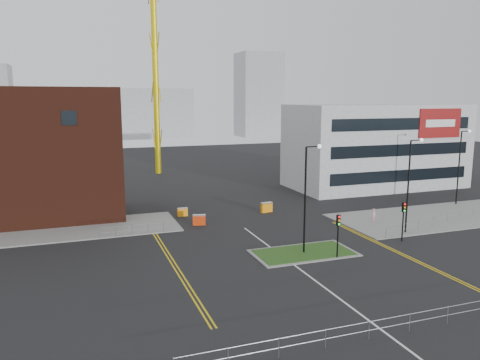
# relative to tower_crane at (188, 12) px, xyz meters

# --- Properties ---
(ground) EXTENTS (200.00, 200.00, 0.00)m
(ground) POSITION_rel_tower_crane_xyz_m (-3.50, -53.43, -26.98)
(ground) COLOR black
(ground) RESTS_ON ground
(pavement_left) EXTENTS (28.00, 8.00, 0.12)m
(pavement_left) POSITION_rel_tower_crane_xyz_m (-23.50, -31.43, -26.92)
(pavement_left) COLOR slate
(pavement_left) RESTS_ON ground
(pavement_right) EXTENTS (24.00, 10.00, 0.12)m
(pavement_right) POSITION_rel_tower_crane_xyz_m (18.50, -39.43, -26.92)
(pavement_right) COLOR slate
(pavement_right) RESTS_ON ground
(island_kerb) EXTENTS (8.60, 4.60, 0.08)m
(island_kerb) POSITION_rel_tower_crane_xyz_m (-1.50, -45.43, -26.94)
(island_kerb) COLOR slate
(island_kerb) RESTS_ON ground
(grass_island) EXTENTS (8.00, 4.00, 0.12)m
(grass_island) POSITION_rel_tower_crane_xyz_m (-1.50, -45.43, -26.92)
(grass_island) COLOR #214617
(grass_island) RESTS_ON ground
(brick_building) EXTENTS (24.20, 10.07, 14.24)m
(brick_building) POSITION_rel_tower_crane_xyz_m (-26.47, -25.43, -20.13)
(brick_building) COLOR #461C11
(brick_building) RESTS_ON ground
(office_block) EXTENTS (25.00, 12.20, 12.00)m
(office_block) POSITION_rel_tower_crane_xyz_m (22.51, -21.46, -20.97)
(office_block) COLOR #A0A3A5
(office_block) RESTS_ON ground
(tower_crane) EXTENTS (51.25, 15.47, 39.15)m
(tower_crane) POSITION_rel_tower_crane_xyz_m (0.00, 0.00, 0.00)
(tower_crane) COLOR yellow
(tower_crane) RESTS_ON ground
(streetlamp_island) EXTENTS (1.46, 0.36, 9.18)m
(streetlamp_island) POSITION_rel_tower_crane_xyz_m (-1.28, -45.43, -21.56)
(streetlamp_island) COLOR black
(streetlamp_island) RESTS_ON ground
(streetlamp_right_near) EXTENTS (1.46, 0.36, 9.18)m
(streetlamp_right_near) POSITION_rel_tower_crane_xyz_m (10.72, -43.43, -21.56)
(streetlamp_right_near) COLOR black
(streetlamp_right_near) RESTS_ON ground
(streetlamp_right_far) EXTENTS (1.46, 0.36, 9.18)m
(streetlamp_right_far) POSITION_rel_tower_crane_xyz_m (24.72, -35.43, -21.56)
(streetlamp_right_far) COLOR black
(streetlamp_right_far) RESTS_ON ground
(traffic_light_island) EXTENTS (0.28, 0.33, 3.65)m
(traffic_light_island) POSITION_rel_tower_crane_xyz_m (0.50, -47.45, -24.41)
(traffic_light_island) COLOR black
(traffic_light_island) RESTS_ON ground
(traffic_light_right) EXTENTS (0.28, 0.33, 3.65)m
(traffic_light_right) POSITION_rel_tower_crane_xyz_m (8.50, -45.45, -24.41)
(traffic_light_right) COLOR black
(traffic_light_right) RESTS_ON ground
(railing_front) EXTENTS (24.05, 0.05, 1.10)m
(railing_front) POSITION_rel_tower_crane_xyz_m (-3.50, -59.43, -26.19)
(railing_front) COLOR gray
(railing_front) RESTS_ON ground
(railing_left) EXTENTS (6.05, 0.05, 1.10)m
(railing_left) POSITION_rel_tower_crane_xyz_m (-14.50, -35.43, -26.23)
(railing_left) COLOR gray
(railing_left) RESTS_ON ground
(railing_right) EXTENTS (19.05, 5.05, 1.10)m
(railing_right) POSITION_rel_tower_crane_xyz_m (17.00, -41.93, -26.20)
(railing_right) COLOR gray
(railing_right) RESTS_ON ground
(centre_line) EXTENTS (0.15, 30.00, 0.01)m
(centre_line) POSITION_rel_tower_crane_xyz_m (-3.50, -51.43, -26.97)
(centre_line) COLOR silver
(centre_line) RESTS_ON ground
(yellow_left_a) EXTENTS (0.12, 24.00, 0.01)m
(yellow_left_a) POSITION_rel_tower_crane_xyz_m (-12.50, -43.43, -26.97)
(yellow_left_a) COLOR gold
(yellow_left_a) RESTS_ON ground
(yellow_left_b) EXTENTS (0.12, 24.00, 0.01)m
(yellow_left_b) POSITION_rel_tower_crane_xyz_m (-12.20, -43.43, -26.97)
(yellow_left_b) COLOR gold
(yellow_left_b) RESTS_ON ground
(yellow_right_a) EXTENTS (0.12, 20.00, 0.01)m
(yellow_right_a) POSITION_rel_tower_crane_xyz_m (6.00, -47.43, -26.97)
(yellow_right_a) COLOR gold
(yellow_right_a) RESTS_ON ground
(yellow_right_b) EXTENTS (0.12, 20.00, 0.01)m
(yellow_right_b) POSITION_rel_tower_crane_xyz_m (6.30, -47.43, -26.97)
(yellow_right_b) COLOR gold
(yellow_right_b) RESTS_ON ground
(skyline_b) EXTENTS (24.00, 12.00, 16.00)m
(skyline_b) POSITION_rel_tower_crane_xyz_m (6.50, 76.57, -18.98)
(skyline_b) COLOR gray
(skyline_b) RESTS_ON ground
(skyline_c) EXTENTS (14.00, 12.00, 28.00)m
(skyline_c) POSITION_rel_tower_crane_xyz_m (41.50, 71.57, -12.98)
(skyline_c) COLOR gray
(skyline_c) RESTS_ON ground
(skyline_d) EXTENTS (30.00, 12.00, 12.00)m
(skyline_d) POSITION_rel_tower_crane_xyz_m (-11.50, 86.57, -20.98)
(skyline_d) COLOR gray
(skyline_d) RESTS_ON ground
(pedestrian) EXTENTS (0.66, 0.58, 1.53)m
(pedestrian) POSITION_rel_tower_crane_xyz_m (9.94, -39.14, -26.21)
(pedestrian) COLOR pink
(pedestrian) RESTS_ON ground
(barrier_left) EXTENTS (1.13, 0.40, 0.94)m
(barrier_left) POSITION_rel_tower_crane_xyz_m (-8.30, -29.58, -26.46)
(barrier_left) COLOR orange
(barrier_left) RESTS_ON ground
(barrier_mid) EXTENTS (1.37, 0.76, 1.10)m
(barrier_mid) POSITION_rel_tower_crane_xyz_m (-7.50, -33.78, -26.38)
(barrier_mid) COLOR red
(barrier_mid) RESTS_ON ground
(barrier_right) EXTENTS (1.42, 0.67, 1.15)m
(barrier_right) POSITION_rel_tower_crane_xyz_m (1.18, -31.03, -26.35)
(barrier_right) COLOR orange
(barrier_right) RESTS_ON ground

